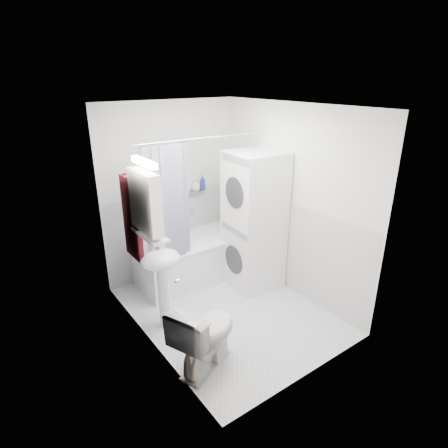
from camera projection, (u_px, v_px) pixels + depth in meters
floor at (227, 310)px, 4.58m from camera, size 2.60×2.60×0.00m
room_walls at (228, 194)px, 4.03m from camera, size 2.60×2.60×2.60m
wainscot at (213, 258)px, 4.58m from camera, size 1.98×2.58×2.58m
door at (177, 281)px, 3.28m from camera, size 0.05×2.00×2.00m
bathtub at (193, 257)px, 5.20m from camera, size 1.55×0.73×0.59m
tub_spout at (192, 208)px, 5.34m from camera, size 0.04×0.12×0.04m
curtain_rod at (203, 138)px, 4.35m from camera, size 1.73×0.02×0.02m
shower_curtain at (169, 207)px, 4.36m from camera, size 0.55×0.02×1.45m
sink at (162, 271)px, 4.05m from camera, size 0.44×0.37×1.04m
medicine_cabinet at (146, 200)px, 3.59m from camera, size 0.13×0.50×0.71m
shelf at (150, 235)px, 3.73m from camera, size 0.18×0.54×0.02m
shower_caddy at (195, 192)px, 5.27m from camera, size 0.22×0.06×0.02m
towel at (132, 217)px, 3.91m from camera, size 0.07×0.38×0.91m
washer_dryer at (254, 221)px, 4.87m from camera, size 0.69×0.69×1.82m
toilet at (205, 334)px, 3.59m from camera, size 0.85×0.68×0.73m
soap_pump at (161, 248)px, 4.03m from camera, size 0.08×0.17×0.08m
shelf_bottle at (156, 235)px, 3.60m from camera, size 0.07×0.18×0.07m
shelf_cup at (144, 225)px, 3.80m from camera, size 0.10×0.09×0.10m
shampoo_a at (196, 186)px, 5.25m from camera, size 0.13×0.17×0.13m
shampoo_b at (203, 187)px, 5.33m from camera, size 0.08×0.21×0.08m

